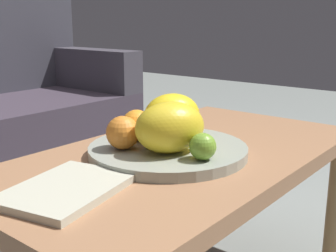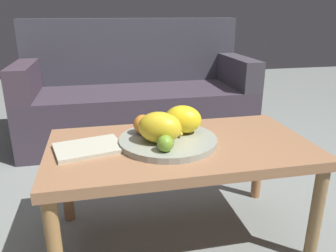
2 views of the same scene
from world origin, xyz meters
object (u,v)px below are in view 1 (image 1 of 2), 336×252
(apple_front, at_px, (203,147))
(banana_bunch, at_px, (157,130))
(melon_smaller_beside, at_px, (170,127))
(orange_left, at_px, (137,125))
(coffee_table, at_px, (183,171))
(orange_front, at_px, (123,133))
(melon_large_front, at_px, (172,115))
(fruit_bowl, at_px, (168,150))
(magazine, at_px, (67,189))

(apple_front, xyz_separation_m, banana_bunch, (0.06, 0.18, -0.00))
(melon_smaller_beside, height_order, orange_left, melon_smaller_beside)
(coffee_table, distance_m, orange_front, 0.20)
(coffee_table, distance_m, melon_smaller_beside, 0.17)
(melon_large_front, xyz_separation_m, banana_bunch, (-0.06, 0.01, -0.03))
(melon_large_front, bearing_deg, melon_smaller_beside, -143.46)
(melon_smaller_beside, height_order, apple_front, melon_smaller_beside)
(orange_left, height_order, banana_bunch, orange_left)
(melon_smaller_beside, bearing_deg, apple_front, -88.23)
(melon_large_front, height_order, banana_bunch, melon_large_front)
(orange_left, xyz_separation_m, apple_front, (-0.03, -0.22, -0.01))
(fruit_bowl, height_order, apple_front, apple_front)
(fruit_bowl, xyz_separation_m, melon_large_front, (0.07, 0.05, 0.07))
(banana_bunch, xyz_separation_m, magazine, (-0.33, -0.05, -0.04))
(orange_left, xyz_separation_m, magazine, (-0.30, -0.09, -0.06))
(fruit_bowl, bearing_deg, coffee_table, -13.49)
(fruit_bowl, relative_size, orange_front, 4.88)
(melon_large_front, distance_m, melon_smaller_beside, 0.14)
(fruit_bowl, height_order, magazine, fruit_bowl)
(orange_front, bearing_deg, magazine, -163.59)
(orange_front, height_order, banana_bunch, orange_front)
(banana_bunch, bearing_deg, orange_left, 125.65)
(apple_front, bearing_deg, banana_bunch, 72.91)
(orange_front, distance_m, banana_bunch, 0.11)
(melon_large_front, distance_m, magazine, 0.40)
(orange_front, relative_size, banana_bunch, 0.48)
(fruit_bowl, relative_size, melon_large_front, 2.58)
(banana_bunch, bearing_deg, coffee_table, -64.67)
(orange_front, xyz_separation_m, apple_front, (0.05, -0.20, -0.01))
(melon_smaller_beside, height_order, magazine, melon_smaller_beside)
(magazine, bearing_deg, melon_large_front, -6.27)
(orange_front, distance_m, orange_left, 0.08)
(fruit_bowl, distance_m, melon_smaller_beside, 0.09)
(banana_bunch, bearing_deg, melon_large_front, -7.34)
(coffee_table, distance_m, apple_front, 0.18)
(melon_smaller_beside, distance_m, banana_bunch, 0.11)
(orange_front, height_order, orange_left, orange_front)
(coffee_table, height_order, orange_front, orange_front)
(coffee_table, relative_size, magazine, 4.22)
(melon_large_front, height_order, melon_smaller_beside, melon_smaller_beside)
(fruit_bowl, distance_m, melon_large_front, 0.11)
(fruit_bowl, bearing_deg, orange_front, 143.47)
(fruit_bowl, distance_m, orange_left, 0.11)
(melon_smaller_beside, bearing_deg, coffee_table, 16.74)
(orange_left, bearing_deg, orange_front, -160.61)
(melon_smaller_beside, height_order, banana_bunch, melon_smaller_beside)
(melon_large_front, height_order, orange_front, melon_large_front)
(apple_front, bearing_deg, melon_smaller_beside, 91.77)
(orange_front, bearing_deg, apple_front, -75.08)
(melon_smaller_beside, height_order, orange_front, melon_smaller_beside)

